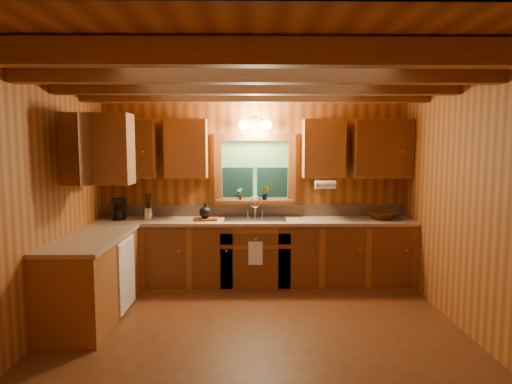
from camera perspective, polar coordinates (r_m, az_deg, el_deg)
The scene contains 20 objects.
room at distance 4.25m, azimuth 0.15°, elevation -1.77°, with size 4.20×4.20×4.20m.
ceiling_beams at distance 4.26m, azimuth 0.15°, elevation 14.30°, with size 4.20×2.54×0.18m.
base_cabinets at distance 5.70m, azimuth -5.10°, elevation -8.75°, with size 4.20×2.22×0.86m.
countertop at distance 5.61m, azimuth -4.99°, elevation -4.28°, with size 4.20×2.24×0.04m.
backsplash at distance 6.16m, azimuth -0.14°, elevation -2.39°, with size 4.20×0.02×0.16m, color #9E846A.
dishwasher_panel at distance 5.29m, azimuth -16.38°, elevation -10.12°, with size 0.02×0.60×0.80m, color white.
upper_cabinets at distance 5.66m, azimuth -5.84°, elevation 5.58°, with size 4.19×1.77×0.78m.
window at distance 6.09m, azimuth -0.14°, elevation 2.70°, with size 1.12×0.08×1.00m.
window_sill at distance 6.08m, azimuth -0.13°, elevation -1.18°, with size 1.06×0.14×0.04m, color brown.
wall_sconce at distance 5.97m, azimuth -0.13°, elevation 8.73°, with size 0.45×0.21×0.17m.
paper_towel_roll at distance 5.85m, azimuth 8.95°, elevation 0.94°, with size 0.11×0.11×0.27m, color white.
dish_towel at distance 5.64m, azimuth -0.07°, elevation -7.93°, with size 0.18×0.01×0.30m, color white.
sink at distance 5.91m, azimuth -0.11°, elevation -3.98°, with size 0.82×0.48×0.43m.
coffee_maker at distance 6.15m, azimuth -17.27°, elevation -2.12°, with size 0.16×0.20×0.28m.
utensil_crock at distance 6.06m, azimuth -13.81°, elevation -2.63°, with size 0.13×0.13×0.36m.
cutting_board at distance 5.87m, azimuth -6.58°, elevation -3.51°, with size 0.30×0.21×0.03m, color #5E3114.
teakettle at distance 5.86m, azimuth -6.59°, elevation -2.62°, with size 0.16×0.16×0.20m.
wicker_basket at distance 6.16m, azimuth 16.04°, elevation -2.92°, with size 0.41×0.41×0.10m, color #48230C.
potted_plant_left at distance 6.07m, azimuth -2.10°, elevation -0.21°, with size 0.09×0.06×0.17m, color #5E3114.
potted_plant_right at distance 6.05m, azimuth 1.20°, elevation -0.11°, with size 0.11×0.09×0.19m, color #5E3114.
Camera 1 is at (-0.07, -4.22, 1.86)m, focal length 30.92 mm.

